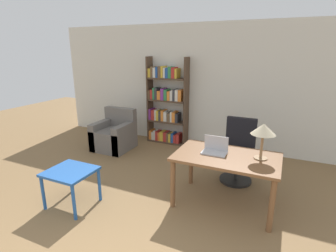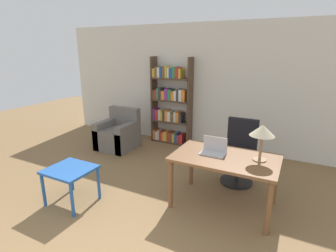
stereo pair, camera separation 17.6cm
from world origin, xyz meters
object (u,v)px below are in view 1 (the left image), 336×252
(table_lamp, at_px, (263,130))
(side_table_blue, at_px, (71,176))
(bookshelf, at_px, (166,105))
(office_chair, at_px, (238,153))
(desk, at_px, (226,162))
(laptop, at_px, (215,149))
(armchair, at_px, (114,136))

(table_lamp, bearing_deg, side_table_blue, -157.06)
(side_table_blue, distance_m, bookshelf, 3.01)
(table_lamp, xyz_separation_m, office_chair, (-0.41, 0.75, -0.66))
(desk, relative_size, laptop, 4.12)
(table_lamp, xyz_separation_m, armchair, (-3.17, 1.09, -0.84))
(table_lamp, relative_size, bookshelf, 0.24)
(desk, bearing_deg, armchair, 156.75)
(office_chair, distance_m, bookshelf, 2.29)
(desk, relative_size, office_chair, 1.33)
(bookshelf, bearing_deg, desk, -47.46)
(laptop, distance_m, office_chair, 0.89)
(laptop, relative_size, table_lamp, 0.71)
(laptop, distance_m, armchair, 2.85)
(laptop, xyz_separation_m, office_chair, (0.20, 0.80, -0.32))
(desk, xyz_separation_m, table_lamp, (0.43, 0.09, 0.50))
(armchair, bearing_deg, desk, -23.25)
(table_lamp, distance_m, side_table_blue, 2.68)
(table_lamp, relative_size, office_chair, 0.46)
(desk, relative_size, side_table_blue, 2.26)
(laptop, bearing_deg, armchair, 155.99)
(laptop, xyz_separation_m, table_lamp, (0.61, 0.05, 0.34))
(laptop, height_order, office_chair, office_chair)
(bookshelf, bearing_deg, side_table_blue, -91.53)
(bookshelf, bearing_deg, laptop, -49.78)
(desk, bearing_deg, bookshelf, 132.54)
(bookshelf, bearing_deg, office_chair, -32.46)
(desk, height_order, side_table_blue, desk)
(bookshelf, bearing_deg, armchair, -134.93)
(laptop, relative_size, bookshelf, 0.17)
(office_chair, xyz_separation_m, side_table_blue, (-1.98, -1.76, -0.02))
(side_table_blue, distance_m, armchair, 2.25)
(table_lamp, relative_size, armchair, 0.55)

